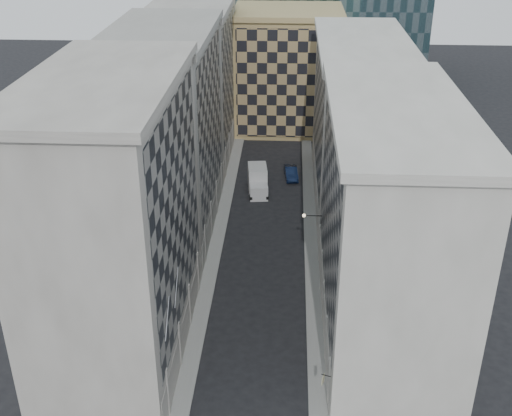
% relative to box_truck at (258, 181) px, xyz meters
% --- Properties ---
extents(sidewalk_west, '(1.50, 100.00, 0.15)m').
position_rel_box_truck_xyz_m(sidewalk_west, '(-3.87, -12.51, -1.31)').
color(sidewalk_west, gray).
rests_on(sidewalk_west, ground).
extents(sidewalk_east, '(1.50, 100.00, 0.15)m').
position_rel_box_truck_xyz_m(sidewalk_east, '(6.63, -12.51, -1.31)').
color(sidewalk_east, gray).
rests_on(sidewalk_east, ground).
extents(bldg_left_a, '(10.80, 22.80, 23.70)m').
position_rel_box_truck_xyz_m(bldg_left_a, '(-9.50, -31.51, 10.44)').
color(bldg_left_a, gray).
rests_on(bldg_left_a, ground).
extents(bldg_left_b, '(10.80, 22.80, 22.70)m').
position_rel_box_truck_xyz_m(bldg_left_b, '(-9.50, -9.51, 9.94)').
color(bldg_left_b, gray).
rests_on(bldg_left_b, ground).
extents(bldg_left_c, '(10.80, 22.80, 21.70)m').
position_rel_box_truck_xyz_m(bldg_left_c, '(-9.50, 12.49, 9.44)').
color(bldg_left_c, gray).
rests_on(bldg_left_c, ground).
extents(bldg_right_a, '(10.80, 26.80, 20.70)m').
position_rel_box_truck_xyz_m(bldg_right_a, '(12.26, -27.51, 8.94)').
color(bldg_right_a, '#ADAA9F').
rests_on(bldg_right_a, ground).
extents(bldg_right_b, '(10.80, 28.80, 19.70)m').
position_rel_box_truck_xyz_m(bldg_right_b, '(12.27, -0.51, 8.46)').
color(bldg_right_b, '#ADAA9F').
rests_on(bldg_right_b, ground).
extents(tan_block, '(16.80, 14.80, 18.80)m').
position_rel_box_truck_xyz_m(tan_block, '(3.38, 25.39, 8.05)').
color(tan_block, tan).
rests_on(tan_block, ground).
extents(flagpoles_left, '(0.10, 6.33, 2.33)m').
position_rel_box_truck_xyz_m(flagpoles_left, '(-4.52, -36.51, 6.62)').
color(flagpoles_left, gray).
rests_on(flagpoles_left, ground).
extents(bracket_lamp, '(1.98, 0.36, 0.36)m').
position_rel_box_truck_xyz_m(bracket_lamp, '(5.76, -18.51, 4.82)').
color(bracket_lamp, black).
rests_on(bracket_lamp, ground).
extents(box_truck, '(2.98, 6.02, 3.18)m').
position_rel_box_truck_xyz_m(box_truck, '(0.00, 0.00, 0.00)').
color(box_truck, beige).
rests_on(box_truck, ground).
extents(dark_car, '(2.11, 4.77, 1.52)m').
position_rel_box_truck_xyz_m(dark_car, '(4.29, 4.37, -0.62)').
color(dark_car, '#0E1A35').
rests_on(dark_car, ground).
extents(shop_sign, '(0.70, 0.62, 0.71)m').
position_rel_box_truck_xyz_m(shop_sign, '(6.80, -39.51, 2.45)').
color(shop_sign, black).
rests_on(shop_sign, ground).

